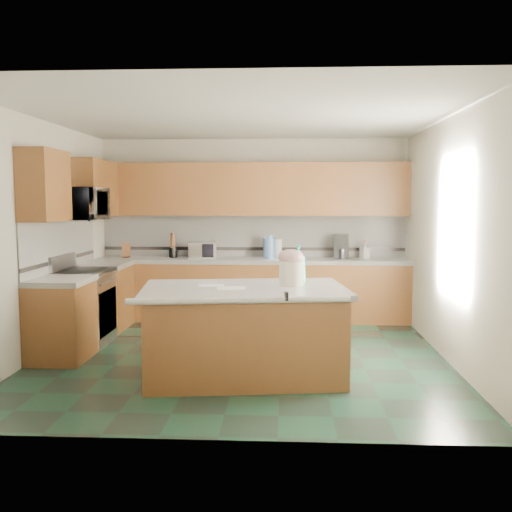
{
  "coord_description": "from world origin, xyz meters",
  "views": [
    {
      "loc": [
        0.5,
        -6.37,
        1.79
      ],
      "look_at": [
        0.15,
        0.35,
        1.12
      ],
      "focal_mm": 40.0,
      "sensor_mm": 36.0,
      "label": 1
    }
  ],
  "objects_px": {
    "soap_bottle_island": "(298,265)",
    "knife_block": "(126,250)",
    "toaster_oven": "(202,250)",
    "island_top": "(244,290)",
    "coffee_maker": "(342,246)",
    "island_base": "(244,335)",
    "treat_jar": "(291,273)"
  },
  "relations": [
    {
      "from": "island_base",
      "to": "soap_bottle_island",
      "type": "bearing_deg",
      "value": 12.05
    },
    {
      "from": "soap_bottle_island",
      "to": "island_base",
      "type": "bearing_deg",
      "value": -156.53
    },
    {
      "from": "island_top",
      "to": "soap_bottle_island",
      "type": "xyz_separation_m",
      "value": [
        0.54,
        0.19,
        0.23
      ]
    },
    {
      "from": "knife_block",
      "to": "toaster_oven",
      "type": "height_order",
      "value": "toaster_oven"
    },
    {
      "from": "knife_block",
      "to": "island_top",
      "type": "bearing_deg",
      "value": -67.45
    },
    {
      "from": "coffee_maker",
      "to": "island_base",
      "type": "bearing_deg",
      "value": -105.98
    },
    {
      "from": "island_top",
      "to": "knife_block",
      "type": "relative_size",
      "value": 9.38
    },
    {
      "from": "coffee_maker",
      "to": "island_top",
      "type": "bearing_deg",
      "value": -105.98
    },
    {
      "from": "island_top",
      "to": "soap_bottle_island",
      "type": "relative_size",
      "value": 4.93
    },
    {
      "from": "island_top",
      "to": "treat_jar",
      "type": "distance_m",
      "value": 0.5
    },
    {
      "from": "soap_bottle_island",
      "to": "coffee_maker",
      "type": "bearing_deg",
      "value": 79.41
    },
    {
      "from": "soap_bottle_island",
      "to": "knife_block",
      "type": "distance_m",
      "value": 3.64
    },
    {
      "from": "island_top",
      "to": "toaster_oven",
      "type": "height_order",
      "value": "toaster_oven"
    },
    {
      "from": "knife_block",
      "to": "toaster_oven",
      "type": "xyz_separation_m",
      "value": [
        1.15,
        0.0,
        0.01
      ]
    },
    {
      "from": "treat_jar",
      "to": "coffee_maker",
      "type": "xyz_separation_m",
      "value": [
        0.77,
        2.72,
        0.05
      ]
    },
    {
      "from": "soap_bottle_island",
      "to": "knife_block",
      "type": "bearing_deg",
      "value": 138.07
    },
    {
      "from": "island_base",
      "to": "island_top",
      "type": "xyz_separation_m",
      "value": [
        0.0,
        0.0,
        0.46
      ]
    },
    {
      "from": "treat_jar",
      "to": "soap_bottle_island",
      "type": "xyz_separation_m",
      "value": [
        0.08,
        0.07,
        0.08
      ]
    },
    {
      "from": "knife_block",
      "to": "toaster_oven",
      "type": "distance_m",
      "value": 1.15
    },
    {
      "from": "soap_bottle_island",
      "to": "knife_block",
      "type": "xyz_separation_m",
      "value": [
        -2.53,
        2.62,
        -0.1
      ]
    },
    {
      "from": "toaster_oven",
      "to": "treat_jar",
      "type": "bearing_deg",
      "value": -73.51
    },
    {
      "from": "island_base",
      "to": "toaster_oven",
      "type": "height_order",
      "value": "toaster_oven"
    },
    {
      "from": "soap_bottle_island",
      "to": "knife_block",
      "type": "relative_size",
      "value": 1.9
    },
    {
      "from": "soap_bottle_island",
      "to": "island_top",
      "type": "bearing_deg",
      "value": -156.53
    },
    {
      "from": "treat_jar",
      "to": "toaster_oven",
      "type": "bearing_deg",
      "value": 123.72
    },
    {
      "from": "island_base",
      "to": "coffee_maker",
      "type": "height_order",
      "value": "coffee_maker"
    },
    {
      "from": "island_base",
      "to": "island_top",
      "type": "height_order",
      "value": "island_top"
    },
    {
      "from": "soap_bottle_island",
      "to": "coffee_maker",
      "type": "relative_size",
      "value": 1.15
    },
    {
      "from": "soap_bottle_island",
      "to": "toaster_oven",
      "type": "height_order",
      "value": "soap_bottle_island"
    },
    {
      "from": "island_top",
      "to": "toaster_oven",
      "type": "bearing_deg",
      "value": 99.23
    },
    {
      "from": "knife_block",
      "to": "toaster_oven",
      "type": "bearing_deg",
      "value": -12.7
    },
    {
      "from": "treat_jar",
      "to": "toaster_oven",
      "type": "relative_size",
      "value": 0.61
    }
  ]
}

